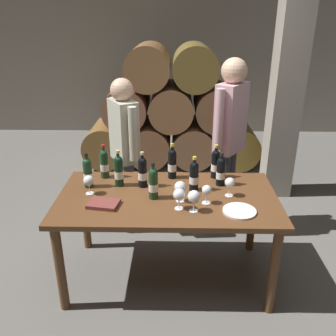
# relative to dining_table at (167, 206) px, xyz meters

# --- Properties ---
(ground_plane) EXTENTS (14.00, 14.00, 0.00)m
(ground_plane) POSITION_rel_dining_table_xyz_m (0.00, 0.00, -0.67)
(ground_plane) COLOR #66635E
(cellar_back_wall) EXTENTS (10.00, 0.24, 2.80)m
(cellar_back_wall) POSITION_rel_dining_table_xyz_m (0.00, 4.20, 0.73)
(cellar_back_wall) COLOR gray
(cellar_back_wall) RESTS_ON ground_plane
(barrel_stack) EXTENTS (2.49, 0.90, 1.69)m
(barrel_stack) POSITION_rel_dining_table_xyz_m (-0.00, 2.60, 0.06)
(barrel_stack) COLOR brown
(barrel_stack) RESTS_ON ground_plane
(stone_pillar) EXTENTS (0.32, 0.32, 2.60)m
(stone_pillar) POSITION_rel_dining_table_xyz_m (1.30, 1.60, 0.63)
(stone_pillar) COLOR gray
(stone_pillar) RESTS_ON ground_plane
(dining_table) EXTENTS (1.70, 0.90, 0.76)m
(dining_table) POSITION_rel_dining_table_xyz_m (0.00, 0.00, 0.00)
(dining_table) COLOR brown
(dining_table) RESTS_ON ground_plane
(wine_bottle_0) EXTENTS (0.07, 0.07, 0.30)m
(wine_bottle_0) POSITION_rel_dining_table_xyz_m (0.40, 0.36, 0.22)
(wine_bottle_0) COLOR black
(wine_bottle_0) RESTS_ON dining_table
(wine_bottle_1) EXTENTS (0.07, 0.07, 0.30)m
(wine_bottle_1) POSITION_rel_dining_table_xyz_m (-0.20, 0.17, 0.22)
(wine_bottle_1) COLOR black
(wine_bottle_1) RESTS_ON dining_table
(wine_bottle_2) EXTENTS (0.07, 0.07, 0.30)m
(wine_bottle_2) POSITION_rel_dining_table_xyz_m (-0.55, 0.34, 0.22)
(wine_bottle_2) COLOR #19381E
(wine_bottle_2) RESTS_ON dining_table
(wine_bottle_3) EXTENTS (0.07, 0.07, 0.29)m
(wine_bottle_3) POSITION_rel_dining_table_xyz_m (-0.64, 0.15, 0.22)
(wine_bottle_3) COLOR #19381E
(wine_bottle_3) RESTS_ON dining_table
(wine_bottle_4) EXTENTS (0.07, 0.07, 0.28)m
(wine_bottle_4) POSITION_rel_dining_table_xyz_m (0.43, 0.21, 0.21)
(wine_bottle_4) COLOR black
(wine_bottle_4) RESTS_ON dining_table
(wine_bottle_5) EXTENTS (0.07, 0.07, 0.31)m
(wine_bottle_5) POSITION_rel_dining_table_xyz_m (0.03, 0.34, 0.22)
(wine_bottle_5) COLOR black
(wine_bottle_5) RESTS_ON dining_table
(wine_bottle_6) EXTENTS (0.07, 0.07, 0.31)m
(wine_bottle_6) POSITION_rel_dining_table_xyz_m (-0.40, 0.18, 0.22)
(wine_bottle_6) COLOR black
(wine_bottle_6) RESTS_ON dining_table
(wine_bottle_7) EXTENTS (0.07, 0.07, 0.29)m
(wine_bottle_7) POSITION_rel_dining_table_xyz_m (-0.11, -0.03, 0.22)
(wine_bottle_7) COLOR #19381E
(wine_bottle_7) RESTS_ON dining_table
(wine_bottle_8) EXTENTS (0.07, 0.07, 0.29)m
(wine_bottle_8) POSITION_rel_dining_table_xyz_m (0.21, 0.11, 0.22)
(wine_bottle_8) COLOR black
(wine_bottle_8) RESTS_ON dining_table
(wine_glass_0) EXTENTS (0.09, 0.09, 0.16)m
(wine_glass_0) POSITION_rel_dining_table_xyz_m (0.10, -0.08, 0.21)
(wine_glass_0) COLOR white
(wine_glass_0) RESTS_ON dining_table
(wine_glass_1) EXTENTS (0.08, 0.08, 0.15)m
(wine_glass_1) POSITION_rel_dining_table_xyz_m (0.48, 0.01, 0.20)
(wine_glass_1) COLOR white
(wine_glass_1) RESTS_ON dining_table
(wine_glass_2) EXTENTS (0.09, 0.09, 0.16)m
(wine_glass_2) POSITION_rel_dining_table_xyz_m (0.09, -0.20, 0.20)
(wine_glass_2) COLOR white
(wine_glass_2) RESTS_ON dining_table
(wine_glass_3) EXTENTS (0.08, 0.08, 0.16)m
(wine_glass_3) POSITION_rel_dining_table_xyz_m (-0.61, 0.03, 0.20)
(wine_glass_3) COLOR white
(wine_glass_3) RESTS_ON dining_table
(wine_glass_4) EXTENTS (0.09, 0.09, 0.16)m
(wine_glass_4) POSITION_rel_dining_table_xyz_m (0.19, -0.23, 0.21)
(wine_glass_4) COLOR white
(wine_glass_4) RESTS_ON dining_table
(wine_glass_5) EXTENTS (0.07, 0.07, 0.15)m
(wine_glass_5) POSITION_rel_dining_table_xyz_m (0.29, -0.11, 0.20)
(wine_glass_5) COLOR white
(wine_glass_5) RESTS_ON dining_table
(tasting_notebook) EXTENTS (0.24, 0.20, 0.03)m
(tasting_notebook) POSITION_rel_dining_table_xyz_m (-0.47, -0.16, 0.11)
(tasting_notebook) COLOR brown
(tasting_notebook) RESTS_ON dining_table
(serving_plate) EXTENTS (0.24, 0.24, 0.01)m
(serving_plate) POSITION_rel_dining_table_xyz_m (0.52, -0.23, 0.10)
(serving_plate) COLOR white
(serving_plate) RESTS_ON dining_table
(sommelier_presenting) EXTENTS (0.34, 0.41, 1.72)m
(sommelier_presenting) POSITION_rel_dining_table_xyz_m (0.57, 0.75, 0.37)
(sommelier_presenting) COLOR #383842
(sommelier_presenting) RESTS_ON ground_plane
(taster_seated_left) EXTENTS (0.32, 0.44, 1.54)m
(taster_seated_left) POSITION_rel_dining_table_xyz_m (-0.42, 0.72, 0.25)
(taster_seated_left) COLOR #383842
(taster_seated_left) RESTS_ON ground_plane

